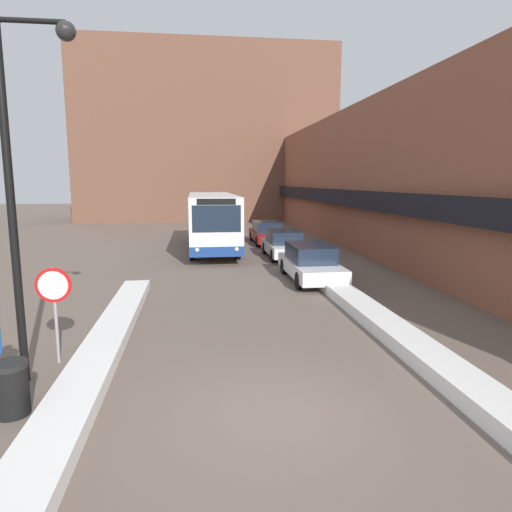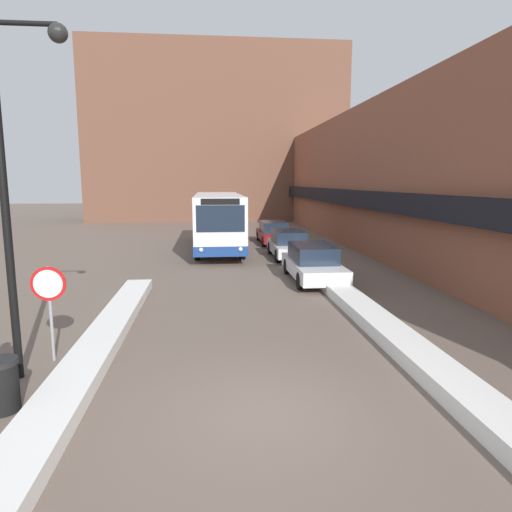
# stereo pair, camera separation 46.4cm
# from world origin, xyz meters

# --- Properties ---
(ground_plane) EXTENTS (160.00, 160.00, 0.00)m
(ground_plane) POSITION_xyz_m (0.00, 0.00, 0.00)
(ground_plane) COLOR #66564C
(building_row_right) EXTENTS (5.50, 60.00, 8.26)m
(building_row_right) POSITION_xyz_m (9.97, 24.00, 4.12)
(building_row_right) COLOR brown
(building_row_right) RESTS_ON ground_plane
(building_backdrop_far) EXTENTS (26.00, 8.00, 17.39)m
(building_backdrop_far) POSITION_xyz_m (0.00, 42.01, 8.70)
(building_backdrop_far) COLOR brown
(building_backdrop_far) RESTS_ON ground_plane
(snow_bank_left) EXTENTS (0.90, 14.54, 0.31)m
(snow_bank_left) POSITION_xyz_m (-3.60, 2.70, 0.16)
(snow_bank_left) COLOR silver
(snow_bank_left) RESTS_ON ground_plane
(snow_bank_right) EXTENTS (0.90, 13.51, 0.35)m
(snow_bank_right) POSITION_xyz_m (3.60, 3.71, 0.18)
(snow_bank_right) COLOR silver
(snow_bank_right) RESTS_ON ground_plane
(city_bus) EXTENTS (2.60, 11.43, 3.25)m
(city_bus) POSITION_xyz_m (-0.43, 19.52, 1.78)
(city_bus) COLOR silver
(city_bus) RESTS_ON ground_plane
(parked_car_front) EXTENTS (1.84, 4.78, 1.46)m
(parked_car_front) POSITION_xyz_m (3.20, 10.55, 0.73)
(parked_car_front) COLOR silver
(parked_car_front) RESTS_ON ground_plane
(parked_car_middle) EXTENTS (1.82, 4.39, 1.43)m
(parked_car_middle) POSITION_xyz_m (3.20, 16.22, 0.72)
(parked_car_middle) COLOR silver
(parked_car_middle) RESTS_ON ground_plane
(parked_car_back) EXTENTS (1.84, 4.84, 1.41)m
(parked_car_back) POSITION_xyz_m (3.20, 21.98, 0.71)
(parked_car_back) COLOR maroon
(parked_car_back) RESTS_ON ground_plane
(stop_sign) EXTENTS (0.76, 0.08, 2.15)m
(stop_sign) POSITION_xyz_m (-4.47, 2.89, 1.55)
(stop_sign) COLOR gray
(stop_sign) RESTS_ON ground_plane
(street_lamp) EXTENTS (1.46, 0.36, 6.99)m
(street_lamp) POSITION_xyz_m (-4.61, 2.04, 4.28)
(street_lamp) COLOR black
(street_lamp) RESTS_ON ground_plane
(trash_bin) EXTENTS (0.59, 0.59, 0.95)m
(trash_bin) POSITION_xyz_m (-4.59, 0.61, 0.48)
(trash_bin) COLOR black
(trash_bin) RESTS_ON ground_plane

